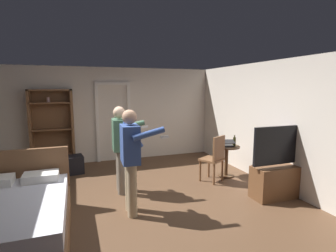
# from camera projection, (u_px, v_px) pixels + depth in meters

# --- Properties ---
(ground_plane) EXTENTS (6.55, 6.55, 0.00)m
(ground_plane) POSITION_uv_depth(u_px,v_px,m) (141.00, 205.00, 4.45)
(ground_plane) COLOR brown
(wall_back) EXTENTS (5.74, 0.12, 2.52)m
(wall_back) POSITION_uv_depth(u_px,v_px,m) (114.00, 115.00, 7.09)
(wall_back) COLOR silver
(wall_back) RESTS_ON ground_plane
(wall_right) EXTENTS (0.12, 6.19, 2.52)m
(wall_right) POSITION_uv_depth(u_px,v_px,m) (277.00, 124.00, 5.20)
(wall_right) COLOR silver
(wall_right) RESTS_ON ground_plane
(doorway_frame) EXTENTS (0.93, 0.08, 2.13)m
(doorway_frame) POSITION_uv_depth(u_px,v_px,m) (113.00, 116.00, 7.02)
(doorway_frame) COLOR white
(doorway_frame) RESTS_ON ground_plane
(bed) EXTENTS (1.42, 2.01, 1.02)m
(bed) POSITION_uv_depth(u_px,v_px,m) (10.00, 219.00, 3.35)
(bed) COLOR brown
(bed) RESTS_ON ground_plane
(bookshelf) EXTENTS (1.01, 0.32, 1.95)m
(bookshelf) POSITION_uv_depth(u_px,v_px,m) (52.00, 126.00, 6.40)
(bookshelf) COLOR brown
(bookshelf) RESTS_ON ground_plane
(tv_flatscreen) EXTENTS (1.18, 0.40, 1.32)m
(tv_flatscreen) POSITION_uv_depth(u_px,v_px,m) (279.00, 176.00, 4.72)
(tv_flatscreen) COLOR brown
(tv_flatscreen) RESTS_ON ground_plane
(side_table) EXTENTS (0.58, 0.58, 0.70)m
(side_table) POSITION_uv_depth(u_px,v_px,m) (226.00, 156.00, 5.82)
(side_table) COLOR #4C331E
(side_table) RESTS_ON ground_plane
(laptop) EXTENTS (0.41, 0.41, 0.15)m
(laptop) POSITION_uv_depth(u_px,v_px,m) (226.00, 144.00, 5.73)
(laptop) COLOR black
(laptop) RESTS_ON side_table
(bottle_on_table) EXTENTS (0.06, 0.06, 0.25)m
(bottle_on_table) POSITION_uv_depth(u_px,v_px,m) (234.00, 142.00, 5.74)
(bottle_on_table) COLOR #343415
(bottle_on_table) RESTS_ON side_table
(wooden_chair) EXTENTS (0.57, 0.57, 0.99)m
(wooden_chair) POSITION_uv_depth(u_px,v_px,m) (215.00, 157.00, 5.47)
(wooden_chair) COLOR brown
(wooden_chair) RESTS_ON ground_plane
(person_blue_shirt) EXTENTS (0.67, 0.59, 1.65)m
(person_blue_shirt) POSITION_uv_depth(u_px,v_px,m) (131.00, 155.00, 4.02)
(person_blue_shirt) COLOR tan
(person_blue_shirt) RESTS_ON ground_plane
(person_striped_shirt) EXTENTS (0.61, 0.56, 1.64)m
(person_striped_shirt) POSITION_uv_depth(u_px,v_px,m) (121.00, 144.00, 4.87)
(person_striped_shirt) COLOR gray
(person_striped_shirt) RESTS_ON ground_plane
(suitcase_dark) EXTENTS (0.55, 0.47, 0.38)m
(suitcase_dark) POSITION_uv_depth(u_px,v_px,m) (68.00, 165.00, 6.10)
(suitcase_dark) COLOR #1E2D38
(suitcase_dark) RESTS_ON ground_plane
(suitcase_small) EXTENTS (0.52, 0.45, 0.41)m
(suitcase_small) POSITION_uv_depth(u_px,v_px,m) (73.00, 165.00, 6.05)
(suitcase_small) COLOR black
(suitcase_small) RESTS_ON ground_plane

